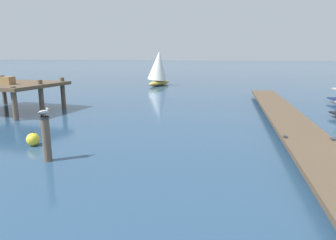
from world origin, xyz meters
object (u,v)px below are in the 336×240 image
perched_seagull (44,112)px  mooring_buoy (33,139)px  distant_sailboat (158,68)px  mooring_piling (46,138)px

perched_seagull → mooring_buoy: 2.48m
perched_seagull → distant_sailboat: (-4.11, 24.20, 0.34)m
mooring_piling → perched_seagull: size_ratio=4.39×
mooring_piling → mooring_buoy: (-1.64, 1.25, -0.53)m
mooring_piling → mooring_buoy: bearing=142.7°
mooring_piling → perched_seagull: 0.86m
mooring_buoy → distant_sailboat: size_ratio=0.13×
mooring_buoy → distant_sailboat: 23.15m
mooring_buoy → distant_sailboat: (-2.48, 22.95, 1.72)m
mooring_piling → distant_sailboat: size_ratio=0.33×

